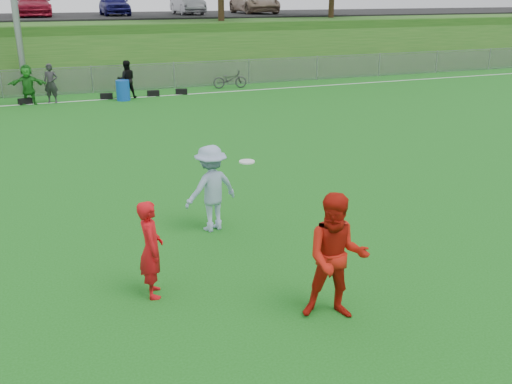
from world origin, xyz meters
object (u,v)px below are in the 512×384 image
player_red_left (151,249)px  frisbee (247,162)px  bicycle (230,79)px  player_blue (211,188)px  player_red_center (337,257)px  recycling_bin (123,90)px

player_red_left → frisbee: bearing=-46.1°
frisbee → bicycle: size_ratio=0.18×
player_blue → bicycle: (6.19, 16.99, -0.44)m
player_red_center → frisbee: 3.42m
player_red_left → recycling_bin: bearing=-1.3°
player_red_left → player_blue: 2.78m
frisbee → recycling_bin: bearing=89.8°
player_red_center → recycling_bin: player_red_center is taller
player_red_center → frisbee: (-0.13, 3.38, 0.54)m
player_red_center → player_blue: player_red_center is taller
player_red_center → bicycle: player_red_center is taller
bicycle → frisbee: bearing=169.6°
player_red_center → recycling_bin: size_ratio=2.16×
player_red_center → bicycle: bearing=99.0°
player_red_left → bicycle: (7.86, 19.21, -0.36)m
player_blue → frisbee: player_blue is taller
frisbee → recycling_bin: size_ratio=0.34×
frisbee → bicycle: bearing=72.2°
player_red_left → player_red_center: size_ratio=0.82×
player_red_left → bicycle: player_red_left is taller
frisbee → recycling_bin: (0.04, 15.95, -1.06)m
player_red_left → frisbee: 2.95m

